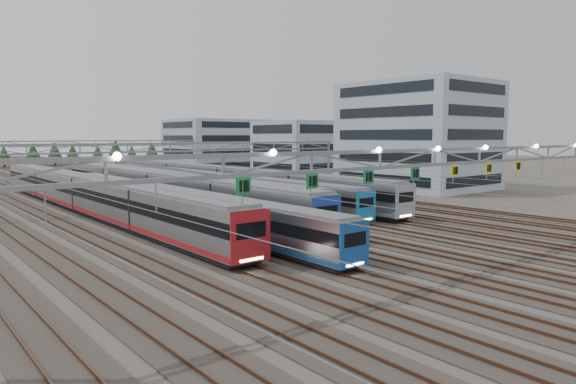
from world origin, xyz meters
TOP-DOWN VIEW (x-y plane):
  - ground at (0.00, 0.00)m, footprint 400.00×400.00m
  - track_bed at (0.00, 100.00)m, footprint 54.00×260.00m
  - train_a at (-11.25, 38.35)m, footprint 3.10×65.39m
  - train_b at (-6.75, 26.87)m, footprint 2.61×52.10m
  - train_c at (-2.25, 38.80)m, footprint 3.12×61.26m
  - train_d at (2.25, 44.34)m, footprint 2.79×62.56m
  - train_e at (6.75, 41.74)m, footprint 2.69×59.05m
  - train_f at (11.25, 44.70)m, footprint 3.04×67.33m
  - gantry_near at (-0.05, -0.12)m, footprint 56.36×0.61m
  - gantry_mid at (0.00, 40.00)m, footprint 56.36×0.36m
  - gantry_far at (0.00, 85.00)m, footprint 56.36×0.36m
  - depot_bldg_south at (41.92, 33.02)m, footprint 18.00×22.00m
  - depot_bldg_mid at (43.23, 66.22)m, footprint 14.00×16.00m
  - depot_bldg_north at (38.88, 92.98)m, footprint 22.00×18.00m
  - treeline at (2.25, 141.34)m, footprint 100.10×5.60m

SIDE VIEW (x-z plane):
  - ground at x=0.00m, z-range 0.00..0.00m
  - track_bed at x=0.00m, z-range -1.22..4.20m
  - train_b at x=-6.75m, z-range 0.25..3.64m
  - train_e at x=6.75m, z-range 0.25..3.75m
  - train_d at x=2.25m, z-range 0.25..3.88m
  - train_f at x=11.25m, z-range 0.25..4.22m
  - train_a at x=-11.25m, z-range 0.25..4.30m
  - train_c at x=-2.25m, z-range 0.25..4.32m
  - treeline at x=2.25m, z-range 0.72..7.74m
  - depot_bldg_mid at x=43.23m, z-range 0.00..12.05m
  - gantry_mid at x=0.00m, z-range 2.39..10.39m
  - gantry_far at x=0.00m, z-range 2.39..10.39m
  - depot_bldg_north at x=38.88m, z-range 0.00..12.92m
  - gantry_near at x=-0.05m, z-range 3.05..11.13m
  - depot_bldg_south at x=41.92m, z-range 0.00..17.61m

